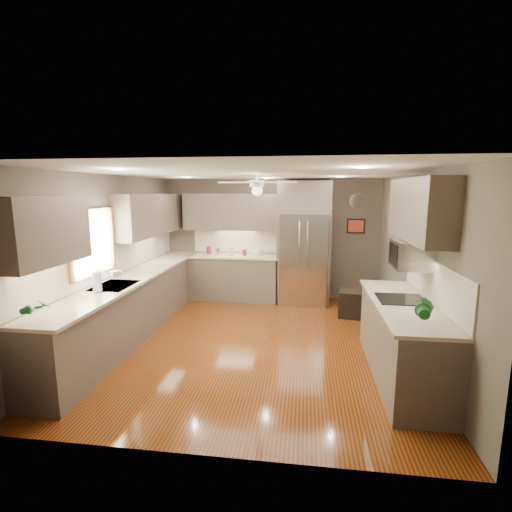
% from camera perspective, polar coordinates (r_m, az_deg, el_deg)
% --- Properties ---
extents(floor, '(5.00, 5.00, 0.00)m').
position_cam_1_polar(floor, '(5.77, -0.24, -13.00)').
color(floor, '#491809').
rests_on(floor, ground).
extents(ceiling, '(5.00, 5.00, 0.00)m').
position_cam_1_polar(ceiling, '(5.32, -0.25, 12.64)').
color(ceiling, white).
rests_on(ceiling, ground).
extents(wall_back, '(4.50, 0.00, 4.50)m').
position_cam_1_polar(wall_back, '(7.86, 2.23, 2.62)').
color(wall_back, brown).
rests_on(wall_back, ground).
extents(wall_front, '(4.50, 0.00, 4.50)m').
position_cam_1_polar(wall_front, '(3.03, -6.77, -9.39)').
color(wall_front, brown).
rests_on(wall_front, ground).
extents(wall_left, '(0.00, 5.00, 5.00)m').
position_cam_1_polar(wall_left, '(6.13, -21.57, -0.15)').
color(wall_left, brown).
rests_on(wall_left, ground).
extents(wall_right, '(0.00, 5.00, 5.00)m').
position_cam_1_polar(wall_right, '(5.57, 23.34, -1.21)').
color(wall_right, brown).
rests_on(wall_right, ground).
extents(canister_a, '(0.13, 0.13, 0.15)m').
position_cam_1_polar(canister_a, '(7.88, -7.26, 0.88)').
color(canister_a, maroon).
rests_on(canister_a, back_run).
extents(canister_b, '(0.10, 0.10, 0.14)m').
position_cam_1_polar(canister_b, '(7.76, -5.86, 0.69)').
color(canister_b, silver).
rests_on(canister_b, back_run).
extents(canister_c, '(0.10, 0.10, 0.16)m').
position_cam_1_polar(canister_c, '(7.70, -3.73, 0.80)').
color(canister_c, '#BFB18F').
rests_on(canister_c, back_run).
extents(canister_d, '(0.10, 0.10, 0.13)m').
position_cam_1_polar(canister_d, '(7.66, -1.79, 0.54)').
color(canister_d, maroon).
rests_on(canister_d, back_run).
extents(soap_bottle, '(0.12, 0.12, 0.20)m').
position_cam_1_polar(soap_bottle, '(5.90, -20.79, -2.54)').
color(soap_bottle, white).
rests_on(soap_bottle, left_run).
extents(potted_plant_left, '(0.19, 0.16, 0.30)m').
position_cam_1_polar(potted_plant_left, '(4.37, -30.64, -6.85)').
color(potted_plant_left, '#1B6023').
rests_on(potted_plant_left, left_run).
extents(potted_plant_right, '(0.22, 0.19, 0.36)m').
position_cam_1_polar(potted_plant_right, '(3.98, 24.67, -7.49)').
color(potted_plant_right, '#1B6023').
rests_on(potted_plant_right, right_run).
extents(bowl, '(0.28, 0.28, 0.05)m').
position_cam_1_polar(bowl, '(7.67, 0.27, 0.30)').
color(bowl, '#BFB18F').
rests_on(bowl, back_run).
extents(left_run, '(0.65, 4.70, 1.45)m').
position_cam_1_polar(left_run, '(6.29, -18.09, -6.86)').
color(left_run, brown).
rests_on(left_run, ground).
extents(back_run, '(1.85, 0.65, 1.45)m').
position_cam_1_polar(back_run, '(7.81, -3.32, -3.14)').
color(back_run, brown).
rests_on(back_run, ground).
extents(uppers, '(4.50, 4.70, 0.95)m').
position_cam_1_polar(uppers, '(6.16, -6.22, 6.37)').
color(uppers, brown).
rests_on(uppers, wall_left).
extents(window, '(0.05, 1.12, 0.92)m').
position_cam_1_polar(window, '(5.65, -23.95, 1.96)').
color(window, '#BFF2B2').
rests_on(window, wall_left).
extents(sink, '(0.50, 0.70, 0.32)m').
position_cam_1_polar(sink, '(5.62, -20.96, -4.56)').
color(sink, silver).
rests_on(sink, left_run).
extents(refrigerator, '(1.06, 0.75, 2.45)m').
position_cam_1_polar(refrigerator, '(7.50, 7.32, 1.72)').
color(refrigerator, silver).
rests_on(refrigerator, ground).
extents(right_run, '(0.70, 2.20, 1.45)m').
position_cam_1_polar(right_run, '(4.95, 21.59, -11.67)').
color(right_run, brown).
rests_on(right_run, ground).
extents(microwave, '(0.43, 0.55, 0.34)m').
position_cam_1_polar(microwave, '(4.95, 22.72, 0.23)').
color(microwave, silver).
rests_on(microwave, wall_right).
extents(ceiling_fan, '(1.18, 1.18, 0.32)m').
position_cam_1_polar(ceiling_fan, '(5.61, 0.17, 10.78)').
color(ceiling_fan, white).
rests_on(ceiling_fan, ceiling).
extents(recessed_lights, '(2.84, 3.14, 0.01)m').
position_cam_1_polar(recessed_lights, '(5.72, -0.10, 12.39)').
color(recessed_lights, white).
rests_on(recessed_lights, ceiling).
extents(wall_clock, '(0.30, 0.03, 0.30)m').
position_cam_1_polar(wall_clock, '(7.82, 15.27, 8.13)').
color(wall_clock, white).
rests_on(wall_clock, wall_back).
extents(framed_print, '(0.36, 0.03, 0.30)m').
position_cam_1_polar(framed_print, '(7.84, 15.11, 4.47)').
color(framed_print, black).
rests_on(framed_print, wall_back).
extents(stool, '(0.49, 0.49, 0.50)m').
position_cam_1_polar(stool, '(6.99, 14.46, -7.10)').
color(stool, black).
rests_on(stool, ground).
extents(paper_towel, '(0.11, 0.11, 0.28)m').
position_cam_1_polar(paper_towel, '(5.30, -23.25, -3.62)').
color(paper_towel, white).
rests_on(paper_towel, left_run).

